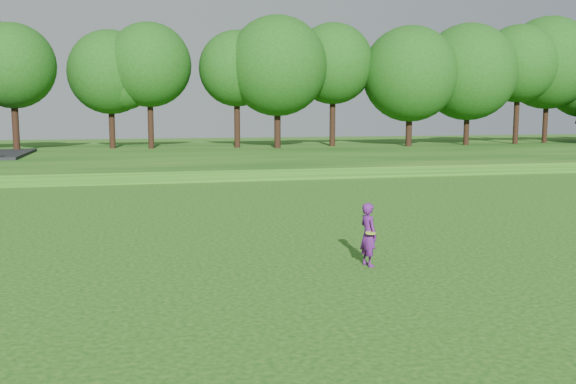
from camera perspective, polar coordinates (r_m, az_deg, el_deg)
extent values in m
plane|color=#11470D|center=(14.76, 6.46, -7.20)|extent=(140.00, 140.00, 0.00)
cube|color=#11470D|center=(47.80, -7.57, 3.22)|extent=(130.00, 30.00, 0.60)
cube|color=gray|center=(33.98, -5.10, 1.12)|extent=(130.00, 1.60, 0.04)
imported|color=#55186C|center=(15.32, 7.16, -3.77)|extent=(0.47, 0.62, 1.51)
cylinder|color=#ACED25|center=(15.09, 7.35, -3.63)|extent=(0.24, 0.24, 0.04)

